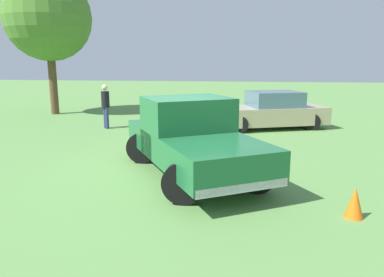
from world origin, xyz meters
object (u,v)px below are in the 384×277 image
Objects in this scene: person_bystander at (106,104)px; traffic_cone at (355,203)px; tree_far_center at (48,18)px; pickup_truck at (190,135)px; sedan_near at (270,111)px.

traffic_cone is at bearing 93.65° from person_bystander.
person_bystander is at bearing 133.83° from traffic_cone.
traffic_cone is (11.43, -11.23, -4.43)m from tree_far_center.
pickup_truck is 6.95m from sedan_near.
tree_far_center is 16.62m from traffic_cone.
pickup_truck reaches higher than traffic_cone.
person_bystander is 10.62m from traffic_cone.
sedan_near is at bearing 130.72° from pickup_truck.
pickup_truck is 9.32× the size of traffic_cone.
sedan_near is (2.32, 6.54, -0.27)m from pickup_truck.
tree_far_center reaches higher than person_bystander.
traffic_cone is at bearing 75.83° from sedan_near.
pickup_truck is 12.90m from tree_far_center.
sedan_near is at bearing -13.90° from tree_far_center.
pickup_truck reaches higher than person_bystander.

